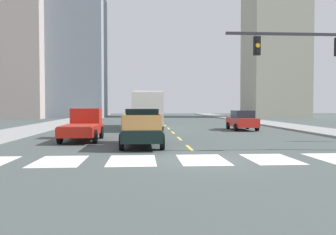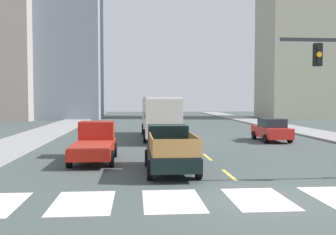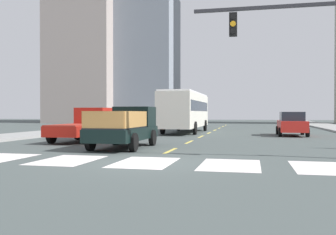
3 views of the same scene
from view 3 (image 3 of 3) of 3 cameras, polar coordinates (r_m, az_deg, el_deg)
The scene contains 20 objects.
ground_plane at distance 12.65m, azimuth -3.48°, elevation -6.78°, with size 160.00×160.00×0.00m, color #424B4A.
sidewalk_left at distance 33.92m, azimuth -14.93°, elevation -1.98°, with size 3.81×110.00×0.15m, color gray.
crosswalk_stripe_2 at distance 13.68m, azimuth -14.87°, elevation -6.22°, with size 1.86×2.92×0.01m, color silver.
crosswalk_stripe_3 at distance 12.65m, azimuth -3.48°, elevation -6.77°, with size 1.86×2.92×0.01m, color silver.
crosswalk_stripe_4 at distance 12.18m, azimuth 9.35°, elevation -7.06°, with size 1.86×2.92×0.01m, color silver.
crosswalk_stripe_5 at distance 12.34m, azimuth 22.52°, elevation -7.00°, with size 1.86×2.92×0.01m, color silver.
lane_dash_0 at distance 16.50m, azimuth 0.38°, elevation -5.02°, with size 0.16×2.40×0.01m, color #DDC44D.
lane_dash_1 at distance 21.40m, azimuth 3.22°, elevation -3.71°, with size 0.16×2.40×0.01m, color #DDC44D.
lane_dash_2 at distance 26.33m, azimuth 4.99°, elevation -2.88°, with size 0.16×2.40×0.01m, color #DDC44D.
lane_dash_3 at distance 31.28m, azimuth 6.20°, elevation -2.32°, with size 0.16×2.40×0.01m, color #DDC44D.
lane_dash_4 at distance 36.25m, azimuth 7.08°, elevation -1.91°, with size 0.16×2.40×0.01m, color #DDC44D.
lane_dash_5 at distance 41.23m, azimuth 7.75°, elevation -1.59°, with size 0.16×2.40×0.01m, color #DDC44D.
lane_dash_6 at distance 46.21m, azimuth 8.27°, elevation -1.35°, with size 0.16×2.40×0.01m, color #DDC44D.
lane_dash_7 at distance 51.19m, azimuth 8.69°, elevation -1.15°, with size 0.16×2.40×0.01m, color #DDC44D.
pickup_stakebed at distance 18.26m, azimuth -6.22°, elevation -1.53°, with size 2.18×5.20×1.96m.
pickup_dark at distance 22.58m, azimuth -12.39°, elevation -1.16°, with size 2.18×5.20×1.96m.
city_bus at distance 31.72m, azimuth 2.64°, elevation 1.25°, with size 2.72×10.80×3.32m.
sedan_near_left at distance 28.65m, azimuth 18.14°, elevation -0.91°, with size 2.02×4.40×1.72m.
block_mid_left at distance 66.55m, azimuth -12.30°, elevation 11.57°, with size 11.29×9.57×28.44m, color #9F928B.
block_mid_right at distance 65.34m, azimuth -3.44°, elevation 8.75°, with size 10.38×9.68×21.60m, color gray.
Camera 3 is at (3.47, -12.05, 1.65)m, focal length 40.47 mm.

